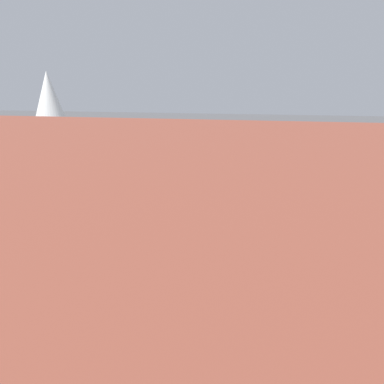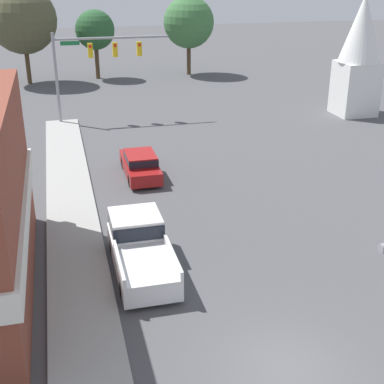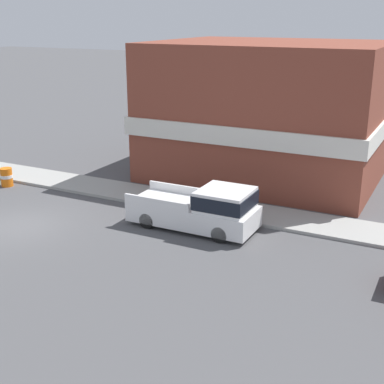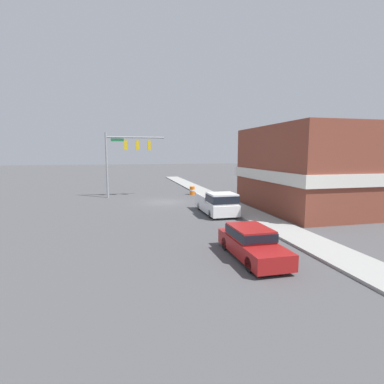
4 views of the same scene
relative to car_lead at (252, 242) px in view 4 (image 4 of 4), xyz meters
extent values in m
plane|color=#4C4C4F|center=(1.62, -16.91, -0.76)|extent=(200.00, 200.00, 0.00)
cube|color=#9E9E99|center=(-4.08, -16.91, -0.69)|extent=(2.40, 60.00, 0.14)
cylinder|color=gray|center=(7.35, -21.40, 2.80)|extent=(0.22, 0.22, 7.11)
cylinder|color=gray|center=(4.19, -21.40, 5.85)|extent=(6.32, 0.18, 0.18)
cube|color=gold|center=(5.27, -21.40, 4.98)|extent=(0.36, 0.36, 1.05)
sphere|color=red|center=(5.27, -21.60, 5.30)|extent=(0.22, 0.22, 0.22)
cube|color=gold|center=(3.99, -21.40, 4.98)|extent=(0.36, 0.36, 1.05)
sphere|color=red|center=(3.99, -21.60, 5.30)|extent=(0.22, 0.22, 0.22)
cube|color=gold|center=(2.71, -21.40, 4.98)|extent=(0.36, 0.36, 1.05)
sphere|color=red|center=(2.71, -21.60, 5.30)|extent=(0.22, 0.22, 0.22)
cube|color=#196B38|center=(6.15, -21.40, 5.56)|extent=(1.40, 0.04, 0.30)
cylinder|color=black|center=(-0.77, 1.59, -0.43)|extent=(0.22, 0.66, 0.66)
cylinder|color=black|center=(0.77, 1.59, -0.43)|extent=(0.22, 0.66, 0.66)
cylinder|color=black|center=(-0.77, -1.38, -0.43)|extent=(0.22, 0.66, 0.66)
cylinder|color=black|center=(0.77, -1.38, -0.43)|extent=(0.22, 0.66, 0.66)
cube|color=maroon|center=(0.00, 0.10, -0.22)|extent=(1.77, 4.78, 0.71)
cube|color=maroon|center=(0.00, -0.18, 0.41)|extent=(1.63, 2.30, 0.56)
cube|color=black|center=(0.00, -0.18, 0.41)|extent=(1.65, 2.39, 0.39)
cylinder|color=black|center=(-2.57, -8.72, -0.43)|extent=(0.22, 0.66, 0.66)
cylinder|color=black|center=(-0.66, -8.72, -0.43)|extent=(0.22, 0.66, 0.66)
cylinder|color=black|center=(-2.57, -12.02, -0.43)|extent=(0.22, 0.66, 0.66)
cylinder|color=black|center=(-0.66, -12.02, -0.43)|extent=(0.22, 0.66, 0.66)
cube|color=white|center=(-1.62, -10.37, -0.15)|extent=(2.14, 5.32, 0.85)
cube|color=white|center=(-1.62, -8.92, 0.69)|extent=(2.03, 2.02, 0.82)
cube|color=black|center=(-1.62, -8.92, 0.69)|extent=(2.05, 2.10, 0.58)
cube|color=white|center=(-2.62, -11.53, 0.45)|extent=(0.12, 3.00, 0.35)
cube|color=white|center=(-0.61, -11.53, 0.45)|extent=(0.12, 3.00, 0.35)
cylinder|color=orange|center=(-2.28, -21.51, -0.28)|extent=(0.60, 0.60, 0.96)
cylinder|color=white|center=(-2.28, -21.51, -0.23)|extent=(0.62, 0.62, 0.17)
cube|color=brown|center=(-10.56, -10.28, 2.81)|extent=(9.56, 11.83, 7.14)
cube|color=silver|center=(-10.56, -10.28, 2.29)|extent=(9.86, 12.13, 0.90)
camera|label=1|loc=(-14.03, -12.33, 7.07)|focal=35.00mm
camera|label=2|loc=(-4.21, -28.57, 10.43)|focal=50.00mm
camera|label=3|loc=(16.96, -0.99, 7.71)|focal=50.00mm
camera|label=4|loc=(5.90, 12.62, 4.18)|focal=28.00mm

